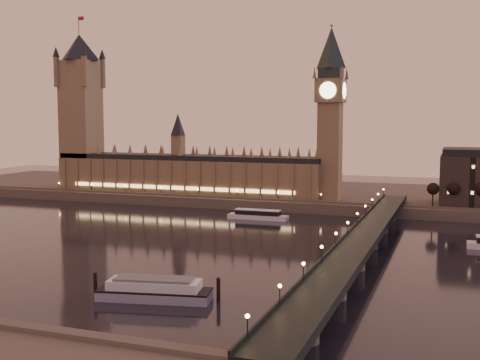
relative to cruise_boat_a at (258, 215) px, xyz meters
name	(u,v)px	position (x,y,z in m)	size (l,w,h in m)	color
ground	(154,242)	(-24.50, -73.70, -2.33)	(700.00, 700.00, 0.00)	black
far_embankment	(307,194)	(5.50, 91.30, 0.67)	(560.00, 130.00, 6.00)	#423D35
palace_of_westminster	(187,169)	(-64.63, 47.29, 19.37)	(180.00, 26.62, 52.00)	brown
victoria_tower	(81,102)	(-144.50, 47.30, 63.45)	(31.68, 31.68, 118.00)	brown
big_ben	(330,103)	(29.49, 47.29, 61.62)	(17.68, 17.68, 104.00)	brown
westminster_bridge	(362,244)	(67.11, -73.70, 3.18)	(13.20, 260.00, 15.30)	black
bare_tree_0	(429,190)	(87.51, 35.30, 13.48)	(6.46, 6.46, 13.13)	black
bare_tree_1	(456,191)	(101.14, 35.30, 13.48)	(6.46, 6.46, 13.13)	black
cruise_boat_a	(258,215)	(0.00, 0.00, 0.00)	(33.21, 7.59, 5.30)	silver
moored_barge	(154,290)	(16.61, -150.31, 0.74)	(39.07, 16.08, 7.29)	gray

